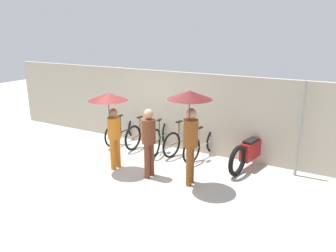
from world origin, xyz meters
TOP-DOWN VIEW (x-y plane):
  - ground_plane at (0.00, 0.00)m, footprint 30.00×30.00m
  - back_wall at (0.00, 2.14)m, footprint 11.91×0.12m
  - parked_bicycle_0 at (-1.31, 1.80)m, footprint 0.44×1.78m
  - parked_bicycle_1 at (-0.66, 1.87)m, footprint 0.44×1.82m
  - parked_bicycle_2 at (-0.00, 1.77)m, footprint 0.53×1.73m
  - parked_bicycle_3 at (0.66, 1.84)m, footprint 0.53×1.66m
  - parked_bicycle_4 at (1.31, 1.77)m, footprint 0.54×1.76m
  - pedestrian_leading at (-0.35, -0.02)m, footprint 0.92×0.92m
  - pedestrian_center at (0.66, 0.05)m, footprint 0.32×0.32m
  - pedestrian_trailing at (1.68, 0.08)m, footprint 0.95×0.95m
  - motorcycle at (2.59, 1.76)m, footprint 0.68×2.07m
  - awning_pole at (3.69, 1.79)m, footprint 0.07×0.07m

SIDE VIEW (x-z plane):
  - ground_plane at x=0.00m, z-range 0.00..0.00m
  - parked_bicycle_3 at x=0.66m, z-range -0.13..0.88m
  - parked_bicycle_0 at x=-1.31m, z-range -0.17..0.92m
  - parked_bicycle_4 at x=1.31m, z-range -0.18..0.94m
  - parked_bicycle_1 at x=-0.66m, z-range -0.13..0.89m
  - parked_bicycle_2 at x=0.00m, z-range -0.11..0.90m
  - motorcycle at x=2.59m, z-range -0.05..0.89m
  - pedestrian_center at x=0.66m, z-range 0.14..1.79m
  - back_wall at x=0.00m, z-range 0.00..2.23m
  - awning_pole at x=3.69m, z-range 0.00..2.28m
  - pedestrian_leading at x=-0.35m, z-range 0.53..2.47m
  - pedestrian_trailing at x=1.68m, z-range 0.58..2.75m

